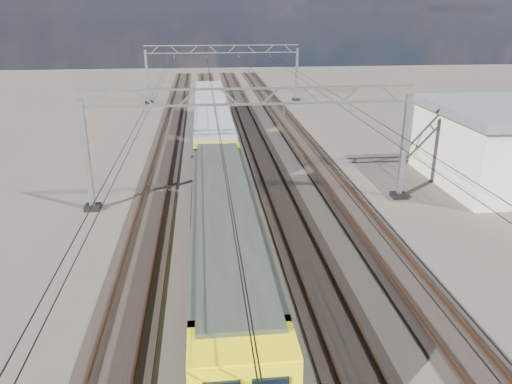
{
  "coord_description": "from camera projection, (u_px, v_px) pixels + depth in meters",
  "views": [
    {
      "loc": [
        -2.74,
        -24.59,
        11.32
      ],
      "look_at": [
        -0.14,
        -0.51,
        2.4
      ],
      "focal_mm": 35.0,
      "sensor_mm": 36.0,
      "label": 1
    }
  ],
  "objects": [
    {
      "name": "hopper_wagon_lead",
      "position": [
        213.0,
        137.0,
        37.55
      ],
      "size": [
        3.38,
        13.0,
        3.25
      ],
      "color": "black",
      "rests_on": "ground"
    },
    {
      "name": "hopper_wagon_mid",
      "position": [
        210.0,
        104.0,
        50.8
      ],
      "size": [
        3.38,
        13.0,
        3.25
      ],
      "color": "black",
      "rests_on": "ground"
    },
    {
      "name": "track_loco",
      "position": [
        221.0,
        230.0,
        26.9
      ],
      "size": [
        2.6,
        140.0,
        0.3
      ],
      "color": "black",
      "rests_on": "ground"
    },
    {
      "name": "track_inner_east",
      "position": [
        294.0,
        227.0,
        27.3
      ],
      "size": [
        2.6,
        140.0,
        0.3
      ],
      "color": "black",
      "rests_on": "ground"
    },
    {
      "name": "overhead_wires",
      "position": [
        244.0,
        99.0,
        32.61
      ],
      "size": [
        12.03,
        140.0,
        0.53
      ],
      "color": "black",
      "rests_on": "ground"
    },
    {
      "name": "track_outer_west",
      "position": [
        146.0,
        234.0,
        26.5
      ],
      "size": [
        2.6,
        140.0,
        0.3
      ],
      "color": "black",
      "rests_on": "ground"
    },
    {
      "name": "locomotive",
      "position": [
        225.0,
        236.0,
        21.01
      ],
      "size": [
        2.76,
        21.1,
        3.62
      ],
      "color": "black",
      "rests_on": "ground"
    },
    {
      "name": "catenary_gantry_mid",
      "position": [
        250.0,
        142.0,
        29.51
      ],
      "size": [
        19.9,
        0.9,
        7.11
      ],
      "color": "#9499A2",
      "rests_on": "ground"
    },
    {
      "name": "catenary_gantry_far",
      "position": [
        223.0,
        71.0,
        63.1
      ],
      "size": [
        19.9,
        0.9,
        7.11
      ],
      "color": "#9499A2",
      "rests_on": "ground"
    },
    {
      "name": "ground",
      "position": [
        258.0,
        230.0,
        27.13
      ],
      "size": [
        160.0,
        160.0,
        0.0
      ],
      "primitive_type": "plane",
      "color": "black",
      "rests_on": "ground"
    },
    {
      "name": "track_outer_east",
      "position": [
        365.0,
        224.0,
        27.71
      ],
      "size": [
        2.6,
        140.0,
        0.3
      ],
      "color": "black",
      "rests_on": "ground"
    }
  ]
}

